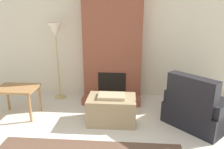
# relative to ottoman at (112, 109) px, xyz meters

# --- Properties ---
(wall_back) EXTENTS (7.22, 0.06, 2.60)m
(wall_back) POSITION_rel_ottoman_xyz_m (-0.06, 1.30, 1.07)
(wall_back) COLOR beige
(wall_back) RESTS_ON ground_plane
(fireplace) EXTENTS (1.18, 0.68, 2.60)m
(fireplace) POSITION_rel_ottoman_xyz_m (-0.06, 1.07, 1.01)
(fireplace) COLOR brown
(fireplace) RESTS_ON ground_plane
(ottoman) EXTENTS (0.81, 0.54, 0.50)m
(ottoman) POSITION_rel_ottoman_xyz_m (0.00, 0.00, 0.00)
(ottoman) COLOR #998460
(ottoman) RESTS_ON ground_plane
(armchair) EXTENTS (1.39, 1.39, 0.90)m
(armchair) POSITION_rel_ottoman_xyz_m (1.48, 0.06, 0.03)
(armchair) COLOR black
(armchair) RESTS_ON ground_plane
(side_table) EXTENTS (0.70, 0.50, 0.54)m
(side_table) POSITION_rel_ottoman_xyz_m (-1.70, 0.10, 0.23)
(side_table) COLOR #9E7042
(side_table) RESTS_ON ground_plane
(floor_lamp_left) EXTENTS (0.31, 0.31, 1.60)m
(floor_lamp_left) POSITION_rel_ottoman_xyz_m (-1.22, 0.99, 1.14)
(floor_lamp_left) COLOR tan
(floor_lamp_left) RESTS_ON ground_plane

